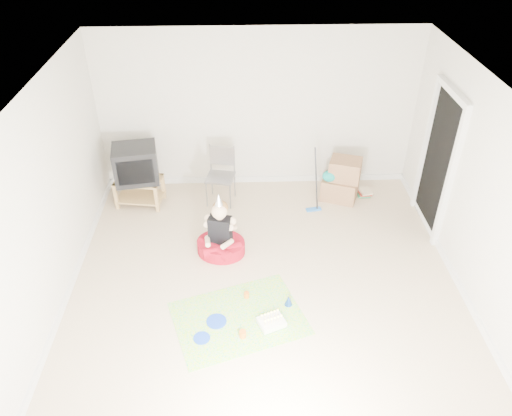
{
  "coord_description": "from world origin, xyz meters",
  "views": [
    {
      "loc": [
        -0.29,
        -4.78,
        4.51
      ],
      "look_at": [
        -0.1,
        0.4,
        0.9
      ],
      "focal_mm": 35.0,
      "sensor_mm": 36.0,
      "label": 1
    }
  ],
  "objects_px": {
    "crt_tv": "(136,164)",
    "folding_chair": "(220,177)",
    "seated_woman": "(221,240)",
    "cardboard_boxes": "(341,180)",
    "birthday_cake": "(271,323)",
    "tv_stand": "(140,189)"
  },
  "relations": [
    {
      "from": "folding_chair",
      "to": "cardboard_boxes",
      "type": "relative_size",
      "value": 1.33
    },
    {
      "from": "folding_chair",
      "to": "seated_woman",
      "type": "height_order",
      "value": "seated_woman"
    },
    {
      "from": "cardboard_boxes",
      "to": "birthday_cake",
      "type": "bearing_deg",
      "value": -115.48
    },
    {
      "from": "crt_tv",
      "to": "folding_chair",
      "type": "bearing_deg",
      "value": -9.1
    },
    {
      "from": "seated_woman",
      "to": "birthday_cake",
      "type": "relative_size",
      "value": 2.65
    },
    {
      "from": "cardboard_boxes",
      "to": "seated_woman",
      "type": "distance_m",
      "value": 2.31
    },
    {
      "from": "seated_woman",
      "to": "tv_stand",
      "type": "bearing_deg",
      "value": 135.78
    },
    {
      "from": "crt_tv",
      "to": "seated_woman",
      "type": "bearing_deg",
      "value": -53.47
    },
    {
      "from": "cardboard_boxes",
      "to": "birthday_cake",
      "type": "distance_m",
      "value": 2.98
    },
    {
      "from": "crt_tv",
      "to": "folding_chair",
      "type": "height_order",
      "value": "crt_tv"
    },
    {
      "from": "tv_stand",
      "to": "seated_woman",
      "type": "relative_size",
      "value": 0.79
    },
    {
      "from": "crt_tv",
      "to": "cardboard_boxes",
      "type": "relative_size",
      "value": 0.93
    },
    {
      "from": "tv_stand",
      "to": "cardboard_boxes",
      "type": "height_order",
      "value": "cardboard_boxes"
    },
    {
      "from": "seated_woman",
      "to": "birthday_cake",
      "type": "bearing_deg",
      "value": -65.66
    },
    {
      "from": "tv_stand",
      "to": "cardboard_boxes",
      "type": "relative_size",
      "value": 1.1
    },
    {
      "from": "folding_chair",
      "to": "seated_woman",
      "type": "bearing_deg",
      "value": -88.91
    },
    {
      "from": "crt_tv",
      "to": "seated_woman",
      "type": "relative_size",
      "value": 0.67
    },
    {
      "from": "crt_tv",
      "to": "seated_woman",
      "type": "distance_m",
      "value": 1.89
    },
    {
      "from": "cardboard_boxes",
      "to": "birthday_cake",
      "type": "relative_size",
      "value": 1.91
    },
    {
      "from": "cardboard_boxes",
      "to": "birthday_cake",
      "type": "height_order",
      "value": "cardboard_boxes"
    },
    {
      "from": "crt_tv",
      "to": "folding_chair",
      "type": "xyz_separation_m",
      "value": [
        1.28,
        0.0,
        -0.27
      ]
    },
    {
      "from": "crt_tv",
      "to": "birthday_cake",
      "type": "xyz_separation_m",
      "value": [
        1.93,
        -2.64,
        -0.68
      ]
    }
  ]
}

